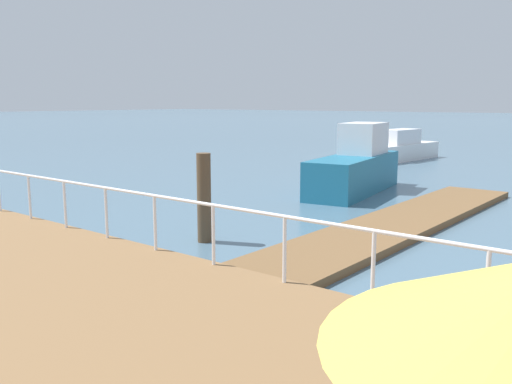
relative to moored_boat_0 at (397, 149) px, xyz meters
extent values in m
plane|color=slate|center=(-17.99, 3.75, -0.62)|extent=(300.00, 300.00, 0.00)
cube|color=brown|center=(-14.90, -6.85, -0.53)|extent=(13.18, 2.00, 0.18)
cylinder|color=white|center=(-21.14, -10.84, 0.30)|extent=(0.06, 0.06, 1.05)
cylinder|color=white|center=(-21.14, -9.33, 0.30)|extent=(0.06, 0.06, 1.05)
cylinder|color=white|center=(-21.14, -7.82, 0.30)|extent=(0.06, 0.06, 1.05)
cylinder|color=white|center=(-21.14, -6.32, 0.30)|extent=(0.06, 0.06, 1.05)
cylinder|color=white|center=(-21.14, -4.81, 0.30)|extent=(0.06, 0.06, 1.05)
cylinder|color=white|center=(-21.14, -3.30, 0.30)|extent=(0.06, 0.06, 1.05)
cylinder|color=white|center=(-21.14, -1.79, 0.30)|extent=(0.06, 0.06, 1.05)
cylinder|color=white|center=(-21.14, -0.29, 0.30)|extent=(0.06, 0.06, 1.05)
cylinder|color=white|center=(-21.14, -6.32, 0.83)|extent=(0.06, 30.14, 0.06)
cylinder|color=brown|center=(-18.99, -4.01, 0.40)|extent=(0.32, 0.32, 2.05)
cube|color=white|center=(-0.08, 0.01, -0.17)|extent=(7.30, 2.00, 0.90)
cube|color=white|center=(0.32, -0.03, 0.67)|extent=(2.73, 1.35, 0.79)
cube|color=#1E6B8C|center=(-10.68, -3.29, 0.03)|extent=(5.77, 2.50, 1.30)
cube|color=white|center=(-9.76, -3.13, 1.24)|extent=(2.18, 1.59, 1.12)
camera|label=1|loc=(-27.84, -12.64, 2.57)|focal=38.59mm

